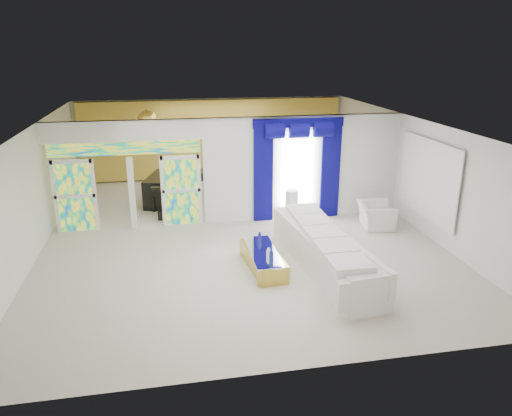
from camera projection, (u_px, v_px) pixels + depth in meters
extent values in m
plane|color=#B7AF9E|center=(237.00, 233.00, 13.26)|extent=(12.00, 12.00, 0.00)
cube|color=white|center=(304.00, 167.00, 14.09)|extent=(5.70, 0.18, 3.00)
cube|color=white|center=(124.00, 131.00, 12.82)|extent=(4.30, 0.18, 0.55)
cube|color=#994C3F|center=(75.00, 196.00, 13.12)|extent=(0.95, 0.04, 2.00)
cube|color=#994C3F|center=(181.00, 190.00, 13.62)|extent=(0.95, 0.04, 2.00)
cube|color=#994C3F|center=(125.00, 148.00, 12.97)|extent=(4.00, 0.05, 0.35)
cube|color=white|center=(297.00, 170.00, 13.96)|extent=(1.00, 0.02, 2.30)
cube|color=#070340|center=(263.00, 174.00, 13.78)|extent=(0.55, 0.10, 2.80)
cube|color=#070340|center=(330.00, 171.00, 14.13)|extent=(0.55, 0.10, 2.80)
cube|color=#070340|center=(299.00, 123.00, 13.50)|extent=(2.60, 0.12, 0.25)
cube|color=white|center=(428.00, 179.00, 12.70)|extent=(0.04, 2.70, 1.90)
cube|color=gold|center=(213.00, 139.00, 18.27)|extent=(9.70, 0.12, 2.90)
cube|color=white|center=(324.00, 253.00, 10.99)|extent=(1.39, 4.42, 0.83)
cube|color=gold|center=(263.00, 260.00, 11.10)|extent=(0.81, 1.90, 0.41)
cube|color=white|center=(301.00, 215.00, 14.09)|extent=(1.11, 0.40, 0.37)
cylinder|color=silver|center=(292.00, 200.00, 13.89)|extent=(0.36, 0.36, 0.58)
imported|color=white|center=(376.00, 215.00, 13.60)|extent=(1.06, 1.17, 0.68)
cube|color=black|center=(171.00, 189.00, 15.65)|extent=(1.78, 2.08, 0.90)
cube|color=black|center=(173.00, 215.00, 14.26)|extent=(0.87, 0.52, 0.27)
cube|color=#AE7A57|center=(80.00, 200.00, 14.66)|extent=(0.59, 0.53, 0.85)
sphere|color=gold|center=(147.00, 120.00, 15.17)|extent=(0.60, 0.60, 0.60)
cylinder|color=navy|center=(271.00, 257.00, 10.50)|extent=(0.09, 0.09, 0.22)
cylinder|color=silver|center=(268.00, 254.00, 10.77)|extent=(0.10, 0.10, 0.15)
cylinder|color=#151692|center=(260.00, 238.00, 11.60)|extent=(0.08, 0.08, 0.19)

